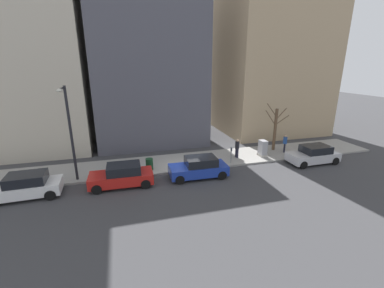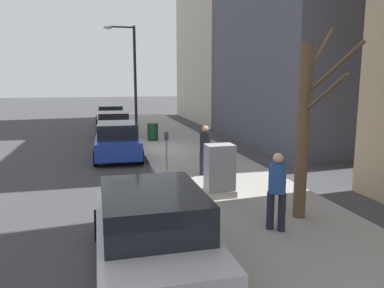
% 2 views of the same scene
% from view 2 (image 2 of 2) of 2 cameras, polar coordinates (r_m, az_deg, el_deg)
% --- Properties ---
extents(ground_plane, '(120.00, 120.00, 0.00)m').
position_cam_2_polar(ground_plane, '(17.05, -7.66, -1.47)').
color(ground_plane, '#38383A').
extents(sidewalk, '(4.00, 36.00, 0.15)m').
position_cam_2_polar(sidewalk, '(17.37, -1.10, -0.93)').
color(sidewalk, gray).
rests_on(sidewalk, ground).
extents(parked_car_silver, '(1.94, 4.21, 1.52)m').
position_cam_2_polar(parked_car_silver, '(6.55, -6.18, -13.20)').
color(parked_car_silver, '#B7B7BC').
rests_on(parked_car_silver, ground).
extents(parked_car_blue, '(2.02, 4.25, 1.52)m').
position_cam_2_polar(parked_car_blue, '(16.23, -11.29, 0.50)').
color(parked_car_blue, '#1E389E').
rests_on(parked_car_blue, ground).
extents(parked_car_red, '(2.01, 4.24, 1.52)m').
position_cam_2_polar(parked_car_red, '(21.61, -11.84, 2.73)').
color(parked_car_red, red).
rests_on(parked_car_red, ground).
extents(parked_car_white, '(2.04, 4.26, 1.52)m').
position_cam_2_polar(parked_car_white, '(27.39, -12.37, 4.15)').
color(parked_car_white, white).
rests_on(parked_car_white, ground).
extents(parking_meter, '(0.14, 0.10, 1.35)m').
position_cam_2_polar(parking_meter, '(13.19, -3.93, -0.37)').
color(parking_meter, slate).
rests_on(parking_meter, sidewalk).
extents(utility_box, '(0.83, 0.61, 1.43)m').
position_cam_2_polar(utility_box, '(10.18, 4.22, -4.14)').
color(utility_box, '#A8A399').
rests_on(utility_box, sidewalk).
extents(streetlamp, '(1.97, 0.32, 6.50)m').
position_cam_2_polar(streetlamp, '(24.62, -9.32, 11.29)').
color(streetlamp, black).
rests_on(streetlamp, sidewalk).
extents(bare_tree, '(1.10, 2.30, 4.33)m').
position_cam_2_polar(bare_tree, '(8.70, 16.79, 2.59)').
color(bare_tree, brown).
rests_on(bare_tree, sidewalk).
extents(trash_bin, '(0.56, 0.56, 0.90)m').
position_cam_2_polar(trash_bin, '(19.75, -6.00, 1.85)').
color(trash_bin, '#14381E').
rests_on(trash_bin, sidewalk).
extents(pedestrian_near_meter, '(0.36, 0.36, 1.66)m').
position_cam_2_polar(pedestrian_near_meter, '(8.02, 12.82, -6.42)').
color(pedestrian_near_meter, '#1E1E2D').
rests_on(pedestrian_near_meter, sidewalk).
extents(pedestrian_midblock, '(0.40, 0.36, 1.66)m').
position_cam_2_polar(pedestrian_midblock, '(12.40, 2.04, -0.49)').
color(pedestrian_midblock, '#1E1E2D').
rests_on(pedestrian_midblock, sidewalk).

